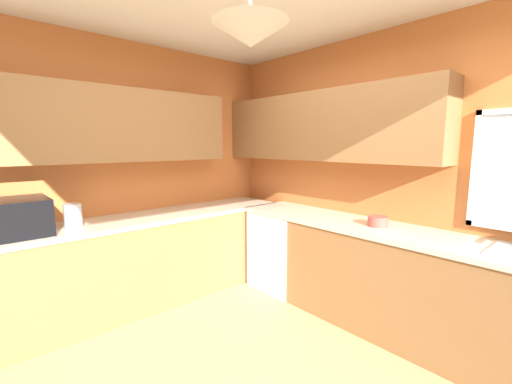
% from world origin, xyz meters
% --- Properties ---
extents(room_shell, '(4.06, 3.51, 2.72)m').
position_xyz_m(room_shell, '(-0.76, 0.60, 1.86)').
color(room_shell, '#D17238').
rests_on(room_shell, ground_plane).
extents(counter_run_left, '(0.65, 3.12, 0.90)m').
position_xyz_m(counter_run_left, '(-1.66, 0.00, 0.45)').
color(counter_run_left, olive).
rests_on(counter_run_left, ground_plane).
extents(counter_run_back, '(3.15, 0.65, 0.90)m').
position_xyz_m(counter_run_back, '(0.21, 1.39, 0.45)').
color(counter_run_back, olive).
rests_on(counter_run_back, ground_plane).
extents(dishwasher, '(0.60, 0.60, 0.86)m').
position_xyz_m(dishwasher, '(-1.00, 1.36, 0.43)').
color(dishwasher, white).
rests_on(dishwasher, ground_plane).
extents(microwave, '(0.48, 0.36, 0.29)m').
position_xyz_m(microwave, '(-1.66, -0.98, 1.05)').
color(microwave, black).
rests_on(microwave, counter_run_left).
extents(kettle, '(0.14, 0.14, 0.21)m').
position_xyz_m(kettle, '(-1.64, -0.62, 1.01)').
color(kettle, '#B7B7BC').
rests_on(kettle, counter_run_left).
extents(bowl, '(0.17, 0.17, 0.09)m').
position_xyz_m(bowl, '(0.10, 1.39, 0.95)').
color(bowl, '#B74C42').
rests_on(bowl, counter_run_back).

